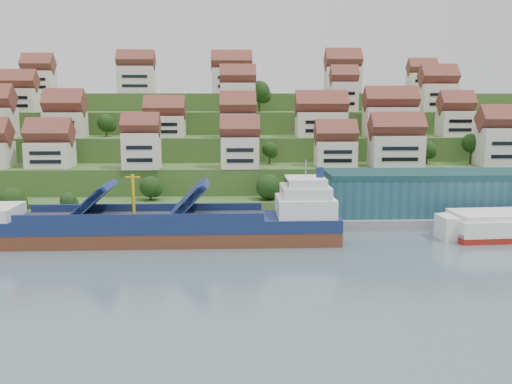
{
  "coord_description": "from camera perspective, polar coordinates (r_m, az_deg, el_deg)",
  "views": [
    {
      "loc": [
        0.27,
        -115.47,
        29.33
      ],
      "look_at": [
        5.04,
        14.0,
        8.0
      ],
      "focal_mm": 40.0,
      "sensor_mm": 36.0,
      "label": 1
    }
  ],
  "objects": [
    {
      "name": "quay",
      "position": [
        134.94,
        6.35,
        -2.79
      ],
      "size": [
        180.0,
        14.0,
        2.2
      ],
      "primitive_type": "cube",
      "color": "gray",
      "rests_on": "ground"
    },
    {
      "name": "hillside_village",
      "position": [
        175.22,
        -0.84,
        7.65
      ],
      "size": [
        155.21,
        63.01,
        29.29
      ],
      "color": "silver",
      "rests_on": "ground"
    },
    {
      "name": "warehouse",
      "position": [
        143.92,
        18.99,
        -0.01
      ],
      "size": [
        60.0,
        15.0,
        10.0
      ],
      "primitive_type": "cube",
      "color": "#224E5E",
      "rests_on": "quay"
    },
    {
      "name": "ground",
      "position": [
        119.14,
        -2.18,
        -4.91
      ],
      "size": [
        300.0,
        300.0,
        0.0
      ],
      "primitive_type": "plane",
      "color": "slate",
      "rests_on": "ground"
    },
    {
      "name": "hillside",
      "position": [
        219.82,
        -2.18,
        4.47
      ],
      "size": [
        260.0,
        128.0,
        31.0
      ],
      "color": "#2D4C1E",
      "rests_on": "ground"
    },
    {
      "name": "flagpole",
      "position": [
        128.71,
        5.89,
        -0.74
      ],
      "size": [
        1.28,
        0.16,
        8.0
      ],
      "color": "gray",
      "rests_on": "quay"
    },
    {
      "name": "hillside_trees",
      "position": [
        159.99,
        -5.24,
        4.68
      ],
      "size": [
        144.08,
        62.22,
        32.37
      ],
      "color": "#1D3C14",
      "rests_on": "ground"
    },
    {
      "name": "cargo_ship",
      "position": [
        118.63,
        -9.19,
        -3.48
      ],
      "size": [
        76.19,
        12.35,
        16.86
      ],
      "rotation": [
        0.0,
        0.0,
        0.01
      ],
      "color": "brown",
      "rests_on": "ground"
    }
  ]
}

